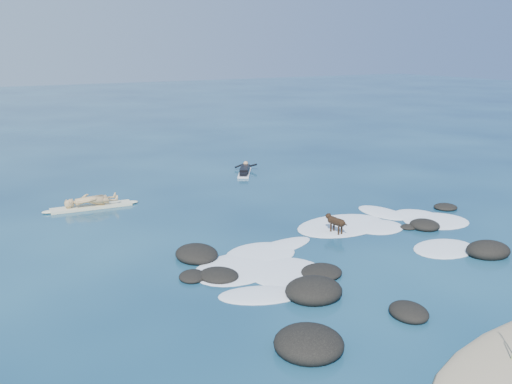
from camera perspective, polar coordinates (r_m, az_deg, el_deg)
ground at (r=18.14m, az=8.70°, el=-5.16°), size 160.00×160.00×0.00m
reef_rocks at (r=15.57m, az=10.02°, el=-8.11°), size 12.45×7.62×0.61m
breaking_foam at (r=18.48m, az=10.06°, el=-4.80°), size 13.10×7.42×0.12m
standing_surfer_rig at (r=22.45m, az=-16.27°, el=0.42°), size 3.62×0.88×2.06m
paddling_surfer_rig at (r=27.64m, az=-1.13°, el=2.18°), size 1.82×2.34×0.44m
dog at (r=18.89m, az=7.94°, el=-2.93°), size 0.33×1.04×0.66m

